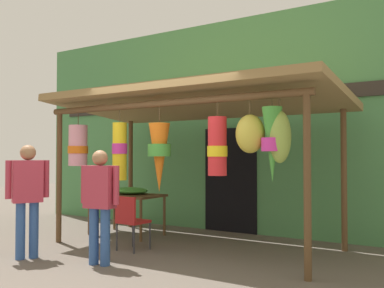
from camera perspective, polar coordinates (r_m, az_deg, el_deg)
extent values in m
plane|color=#60564C|center=(6.21, -4.20, -15.16)|extent=(30.00, 30.00, 0.00)
cube|color=#47844C|center=(8.40, 6.82, 2.51)|extent=(10.37, 0.25, 4.12)
cube|color=#2D2823|center=(8.32, 6.38, 5.97)|extent=(9.33, 0.04, 0.24)
cube|color=black|center=(8.37, 5.10, -4.74)|extent=(1.10, 0.03, 2.00)
cylinder|color=brown|center=(7.68, -17.17, -4.14)|extent=(0.09, 0.09, 2.22)
cylinder|color=brown|center=(5.26, 15.02, -5.35)|extent=(0.09, 0.09, 2.22)
cylinder|color=brown|center=(9.02, -8.13, -3.82)|extent=(0.09, 0.09, 2.22)
cylinder|color=brown|center=(7.07, 19.47, -4.35)|extent=(0.09, 0.09, 2.22)
cylinder|color=brown|center=(6.27, -4.16, 5.36)|extent=(4.47, 0.10, 0.10)
cylinder|color=brown|center=(7.86, 3.94, 5.03)|extent=(4.47, 0.10, 0.10)
cube|color=olive|center=(7.05, 0.35, 5.55)|extent=(4.77, 2.37, 0.35)
cylinder|color=brown|center=(7.50, -14.83, 3.14)|extent=(0.01, 0.01, 0.19)
cylinder|color=pink|center=(7.48, -14.85, -0.19)|extent=(0.31, 0.31, 0.68)
cylinder|color=orange|center=(7.48, -14.86, -0.74)|extent=(0.33, 0.33, 0.12)
cylinder|color=brown|center=(6.77, -9.53, 3.60)|extent=(0.01, 0.01, 0.19)
cylinder|color=yellow|center=(6.74, -9.55, -0.97)|extent=(0.22, 0.22, 0.89)
cylinder|color=#D13399|center=(6.75, -9.55, -0.61)|extent=(0.24, 0.24, 0.16)
cylinder|color=brown|center=(6.28, -4.34, 3.81)|extent=(0.01, 0.01, 0.23)
cone|color=orange|center=(6.26, -4.35, -1.80)|extent=(0.31, 0.31, 1.00)
cylinder|color=green|center=(6.26, -4.35, -0.82)|extent=(0.33, 0.33, 0.18)
cylinder|color=brown|center=(5.73, 3.36, 4.55)|extent=(0.01, 0.01, 0.19)
cylinder|color=red|center=(5.70, 3.37, -0.29)|extent=(0.25, 0.25, 0.78)
cylinder|color=yellow|center=(5.69, 3.37, -0.97)|extent=(0.27, 0.27, 0.14)
cylinder|color=brown|center=(5.46, 10.54, 5.36)|extent=(0.01, 0.01, 0.10)
cone|color=green|center=(5.42, 10.57, -0.05)|extent=(0.25, 0.25, 0.93)
cylinder|color=#D13399|center=(5.42, 10.57, -0.06)|extent=(0.27, 0.27, 0.17)
cylinder|color=#4C3D23|center=(5.43, 11.50, 5.15)|extent=(0.02, 0.02, 0.15)
ellipsoid|color=#89A842|center=(5.40, 11.53, 0.95)|extent=(0.28, 0.24, 0.65)
cylinder|color=#4C3D23|center=(5.58, 7.69, 4.80)|extent=(0.02, 0.02, 0.18)
ellipsoid|color=gold|center=(5.55, 7.70, 1.35)|extent=(0.38, 0.32, 0.50)
cube|color=brown|center=(8.10, -8.63, -6.72)|extent=(1.32, 0.79, 0.04)
cylinder|color=brown|center=(8.31, -13.44, -9.18)|extent=(0.05, 0.05, 0.71)
cylinder|color=brown|center=(7.50, -6.79, -10.04)|extent=(0.05, 0.05, 0.71)
cylinder|color=brown|center=(8.80, -10.22, -8.77)|extent=(0.05, 0.05, 0.71)
cylinder|color=brown|center=(8.04, -3.68, -9.48)|extent=(0.05, 0.05, 0.71)
ellipsoid|color=green|center=(8.13, -8.19, -6.12)|extent=(0.73, 0.51, 0.12)
ellipsoid|color=red|center=(8.02, -7.84, -6.14)|extent=(0.33, 0.25, 0.09)
cube|color=#AD1E1E|center=(6.85, -7.75, -10.14)|extent=(0.42, 0.42, 0.04)
cube|color=#AD1E1E|center=(6.69, -8.81, -8.61)|extent=(0.40, 0.06, 0.40)
cylinder|color=#333338|center=(6.90, -5.60, -11.94)|extent=(0.03, 0.03, 0.44)
cylinder|color=#333338|center=(7.13, -7.83, -11.58)|extent=(0.03, 0.03, 0.44)
cylinder|color=#333338|center=(6.63, -7.68, -12.35)|extent=(0.03, 0.03, 0.44)
cylinder|color=#333338|center=(6.88, -9.92, -11.95)|extent=(0.03, 0.03, 0.44)
cylinder|color=#2D5193|center=(6.68, -20.20, -10.62)|extent=(0.13, 0.13, 0.80)
cylinder|color=#2D5193|center=(6.66, -21.76, -10.63)|extent=(0.13, 0.13, 0.80)
cube|color=#B23347|center=(6.60, -20.92, -4.62)|extent=(0.39, 0.46, 0.60)
cylinder|color=#B23347|center=(6.64, -18.73, -4.37)|extent=(0.08, 0.08, 0.54)
cylinder|color=#B23347|center=(6.56, -23.12, -4.35)|extent=(0.08, 0.08, 0.54)
sphere|color=#9E704C|center=(6.59, -20.88, -1.07)|extent=(0.22, 0.22, 0.22)
cylinder|color=#2D5193|center=(6.08, -12.85, -11.78)|extent=(0.13, 0.13, 0.76)
cylinder|color=#2D5193|center=(5.98, -11.41, -11.96)|extent=(0.13, 0.13, 0.76)
cube|color=#B23347|center=(5.94, -12.10, -5.56)|extent=(0.43, 0.28, 0.57)
cylinder|color=#B23347|center=(6.09, -14.09, -5.18)|extent=(0.08, 0.08, 0.51)
cylinder|color=#B23347|center=(5.80, -10.01, -5.38)|extent=(0.08, 0.08, 0.51)
sphere|color=#9E704C|center=(5.93, -12.08, -1.81)|extent=(0.21, 0.21, 0.21)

